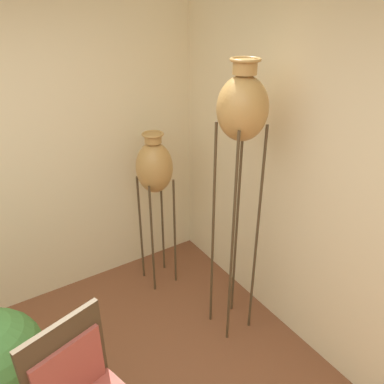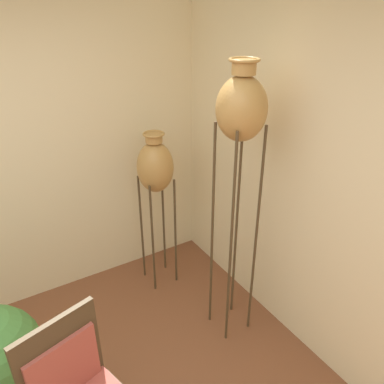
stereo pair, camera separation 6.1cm
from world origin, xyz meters
name	(u,v)px [view 2 (the right image)]	position (x,y,z in m)	size (l,w,h in m)	color
wall_right	(376,209)	(2.01, 0.00, 1.35)	(0.06, 7.96, 2.70)	beige
vase_stand_tall	(241,115)	(1.60, 0.77, 1.78)	(0.33, 0.33, 2.12)	#473823
vase_stand_medium	(155,169)	(1.38, 1.59, 1.16)	(0.31, 0.31, 1.48)	#473823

